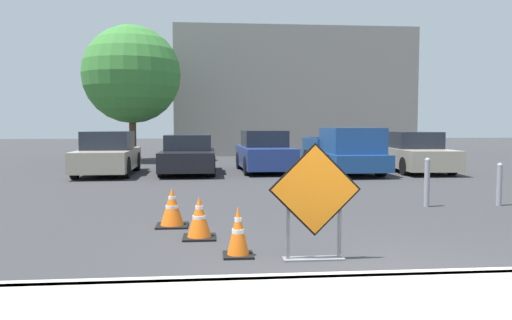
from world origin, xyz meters
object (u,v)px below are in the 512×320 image
object	(u,v)px
traffic_cone_second	(199,218)
parked_car_second	(188,155)
bollard_nearest	(427,181)
bollard_second	(499,183)
parked_car_nearest	(108,155)
traffic_cone_nearest	(238,232)
pickup_truck	(344,153)
traffic_cone_third	(172,208)
parked_car_fourth	(413,153)
road_closed_sign	(315,199)
parked_car_third	(264,153)

from	to	relation	value
traffic_cone_second	parked_car_second	distance (m)	10.26
bollard_nearest	bollard_second	xyz separation A→B (m)	(1.58, 0.00, -0.06)
parked_car_nearest	parked_car_second	xyz separation A→B (m)	(2.73, 0.20, -0.05)
traffic_cone_nearest	pickup_truck	world-z (taller)	pickup_truck
traffic_cone_third	bollard_nearest	bearing A→B (deg)	16.97
traffic_cone_nearest	parked_car_fourth	distance (m)	13.34
traffic_cone_third	bollard_second	size ratio (longest dim) A/B	0.73
traffic_cone_nearest	parked_car_fourth	size ratio (longest dim) A/B	0.14
road_closed_sign	bollard_second	distance (m)	6.14
bollard_second	traffic_cone_nearest	bearing A→B (deg)	-148.05
road_closed_sign	traffic_cone_second	size ratio (longest dim) A/B	2.33
parked_car_second	parked_car_third	size ratio (longest dim) A/B	1.04
road_closed_sign	bollard_second	bearing A→B (deg)	38.95
traffic_cone_third	parked_car_third	bearing A→B (deg)	74.89
parked_car_nearest	pickup_truck	xyz separation A→B (m)	(8.20, -0.31, 0.04)
traffic_cone_nearest	traffic_cone_third	size ratio (longest dim) A/B	1.00
parked_car_second	parked_car_third	xyz separation A→B (m)	(2.73, 0.34, 0.05)
parked_car_fourth	traffic_cone_nearest	bearing A→B (deg)	60.67
parked_car_second	bollard_second	xyz separation A→B (m)	(6.83, -7.75, -0.16)
parked_car_third	parked_car_fourth	bearing A→B (deg)	173.76
parked_car_second	bollard_nearest	size ratio (longest dim) A/B	4.21
road_closed_sign	traffic_cone_third	bearing A→B (deg)	130.19
parked_car_second	traffic_cone_nearest	bearing A→B (deg)	95.71
traffic_cone_second	pickup_truck	distance (m)	10.89
bollard_second	traffic_cone_third	bearing A→B (deg)	-166.87
parked_car_second	pickup_truck	size ratio (longest dim) A/B	0.83
pickup_truck	bollard_second	world-z (taller)	pickup_truck
road_closed_sign	traffic_cone_third	size ratio (longest dim) A/B	2.25
traffic_cone_nearest	pickup_truck	xyz separation A→B (m)	(4.35, 10.80, 0.40)
bollard_second	parked_car_third	bearing A→B (deg)	116.88
traffic_cone_nearest	bollard_nearest	xyz separation A→B (m)	(4.13, 3.56, 0.22)
pickup_truck	parked_car_third	bearing A→B (deg)	-19.21
parked_car_second	bollard_second	distance (m)	10.33
traffic_cone_second	parked_car_nearest	xyz separation A→B (m)	(-3.32, 10.04, 0.37)
pickup_truck	parked_car_nearest	bearing A→B (deg)	-4.13
parked_car_third	traffic_cone_nearest	bearing A→B (deg)	79.53
traffic_cone_third	parked_car_second	bearing A→B (deg)	90.75
parked_car_second	pickup_truck	world-z (taller)	pickup_truck
traffic_cone_nearest	parked_car_nearest	distance (m)	11.77
parked_car_nearest	pickup_truck	size ratio (longest dim) A/B	0.83
road_closed_sign	traffic_cone_second	bearing A→B (deg)	136.96
traffic_cone_third	parked_car_nearest	world-z (taller)	parked_car_nearest
parked_car_nearest	pickup_truck	bearing A→B (deg)	176.58
traffic_cone_second	parked_car_fourth	world-z (taller)	parked_car_fourth
parked_car_fourth	bollard_nearest	xyz separation A→B (m)	(-2.94, -7.74, -0.12)
parked_car_fourth	pickup_truck	bearing A→B (deg)	13.23
traffic_cone_nearest	traffic_cone_third	distance (m)	2.23
parked_car_fourth	bollard_nearest	distance (m)	8.28
parked_car_nearest	parked_car_third	bearing A→B (deg)	-175.59
pickup_truck	parked_car_fourth	size ratio (longest dim) A/B	1.11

